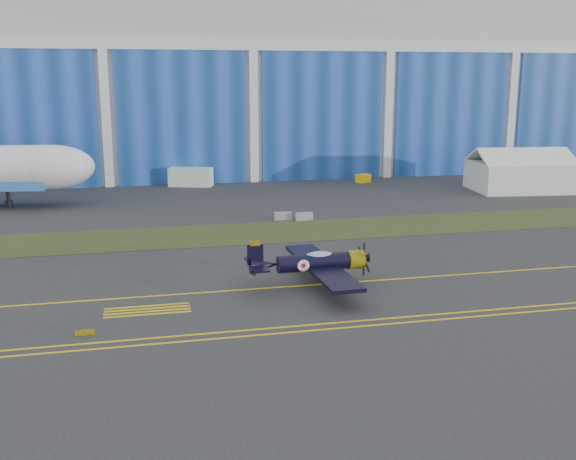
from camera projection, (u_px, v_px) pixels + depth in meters
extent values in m
plane|color=#323234|center=(354.00, 264.00, 59.09)|extent=(260.00, 260.00, 0.00)
cube|color=#475128|center=(312.00, 230.00, 72.38)|extent=(260.00, 10.00, 0.02)
cube|color=silver|center=(232.00, 83.00, 124.17)|extent=(220.00, 45.00, 30.00)
cube|color=navy|center=(254.00, 117.00, 103.62)|extent=(220.00, 0.60, 20.00)
cube|color=silver|center=(253.00, 46.00, 101.22)|extent=(220.00, 0.70, 1.20)
cube|color=yellow|center=(374.00, 281.00, 54.33)|extent=(200.00, 0.20, 0.02)
cube|color=yellow|center=(422.00, 321.00, 45.31)|extent=(80.00, 0.20, 0.02)
cube|color=yellow|center=(416.00, 316.00, 46.26)|extent=(80.00, 0.20, 0.02)
cube|color=yellow|center=(85.00, 333.00, 42.82)|extent=(1.20, 0.15, 0.35)
cube|color=silver|center=(191.00, 177.00, 101.32)|extent=(6.88, 4.49, 2.77)
cube|color=yellow|center=(363.00, 178.00, 105.14)|extent=(2.53, 2.14, 1.26)
cube|color=gray|center=(283.00, 216.00, 77.43)|extent=(2.07, 0.88, 0.90)
cube|color=gray|center=(304.00, 216.00, 77.18)|extent=(2.03, 0.71, 0.90)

